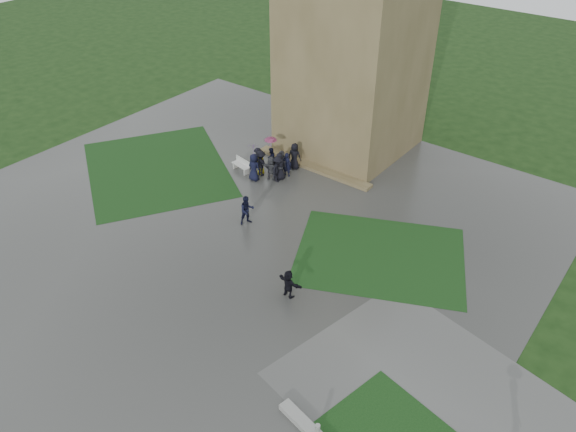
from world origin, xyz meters
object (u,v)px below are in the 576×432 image
Objects in this scene: bench at (242,165)px; pedestrian_mid at (247,210)px; pedestrian_near at (289,284)px; tower at (356,22)px.

bench is 0.85× the size of pedestrian_mid.
bench is 12.93m from pedestrian_near.
tower is 14.54m from pedestrian_mid.
tower reaches higher than bench.
tower is 12.03m from bench.
tower is at bearing 30.05° from pedestrian_mid.
pedestrian_near is (5.78, -3.52, -0.14)m from pedestrian_mid.
tower is 9.81× the size of pedestrian_mid.
bench is at bearing -115.94° from tower.
tower is 11.50× the size of pedestrian_near.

